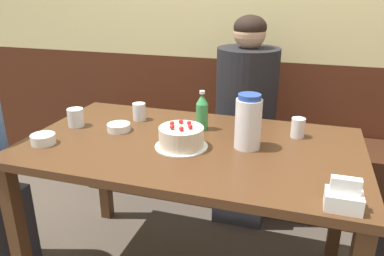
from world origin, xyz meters
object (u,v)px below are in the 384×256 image
bench_seat (228,166)px  soju_bottle (202,111)px  water_pitcher (248,122)px  glass_water_tall (298,128)px  bowl_soup_white (119,127)px  person_grey_tee (245,125)px  napkin_holder (344,198)px  bowl_rice_small (43,139)px  glass_shot_small (76,117)px  glass_tumbler_short (139,112)px  birthday_cake (181,137)px

bench_seat → soju_bottle: soju_bottle is taller
water_pitcher → glass_water_tall: water_pitcher is taller
bowl_soup_white → person_grey_tee: (0.49, 0.63, -0.16)m
napkin_holder → bowl_rice_small: size_ratio=1.06×
bench_seat → person_grey_tee: 0.42m
bowl_soup_white → glass_shot_small: glass_shot_small is taller
bowl_rice_small → glass_tumbler_short: glass_tumbler_short is taller
bench_seat → napkin_holder: 1.43m
bowl_rice_small → glass_shot_small: size_ratio=1.19×
water_pitcher → soju_bottle: bearing=148.6°
bench_seat → glass_water_tall: bearing=-54.8°
soju_bottle → glass_tumbler_short: bearing=174.3°
bowl_rice_small → person_grey_tee: size_ratio=0.08×
water_pitcher → napkin_holder: 0.52m
napkin_holder → bowl_rice_small: (-1.20, 0.15, -0.02)m
glass_tumbler_short → person_grey_tee: 0.68m
person_grey_tee → bowl_rice_small: bearing=-39.9°
glass_tumbler_short → person_grey_tee: (0.47, 0.46, -0.18)m
bowl_soup_white → water_pitcher: bearing=-1.0°
bench_seat → water_pitcher: 1.04m
soju_bottle → glass_shot_small: 0.61m
soju_bottle → bench_seat: bearing=89.9°
birthday_cake → napkin_holder: bearing=-25.4°
glass_water_tall → glass_tumbler_short: (-0.78, -0.00, -0.00)m
water_pitcher → napkin_holder: (0.36, -0.38, -0.07)m
water_pitcher → glass_tumbler_short: bearing=162.6°
bowl_rice_small → glass_shot_small: 0.23m
soju_bottle → bowl_soup_white: size_ratio=1.72×
bowl_rice_small → napkin_holder: bearing=-7.1°
person_grey_tee → bench_seat: bearing=-141.5°
napkin_holder → glass_shot_small: size_ratio=1.26×
glass_shot_small → person_grey_tee: 0.98m
birthday_cake → water_pitcher: water_pitcher is taller
birthday_cake → person_grey_tee: (0.15, 0.73, -0.18)m
bench_seat → soju_bottle: (-0.00, -0.65, 0.59)m
birthday_cake → glass_shot_small: birthday_cake is taller
napkin_holder → glass_tumbler_short: napkin_holder is taller
soju_bottle → birthday_cake: bearing=-95.6°
glass_water_tall → glass_shot_small: (-1.03, -0.18, -0.00)m
water_pitcher → glass_shot_small: (-0.83, 0.01, -0.07)m
water_pitcher → soju_bottle: 0.28m
birthday_cake → glass_water_tall: (0.46, 0.26, 0.00)m
bowl_rice_small → soju_bottle: bearing=31.9°
bowl_rice_small → glass_water_tall: size_ratio=1.17×
bench_seat → glass_tumbler_short: bearing=-118.7°
water_pitcher → bowl_soup_white: size_ratio=2.12×
water_pitcher → napkin_holder: size_ratio=2.10×
birthday_cake → person_grey_tee: bearing=78.3°
bench_seat → water_pitcher: bearing=-73.3°
glass_shot_small → person_grey_tee: bearing=41.6°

